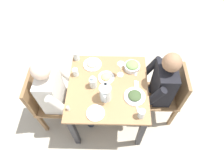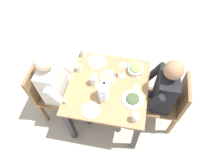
# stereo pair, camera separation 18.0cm
# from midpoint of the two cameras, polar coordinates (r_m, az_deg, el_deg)

# --- Properties ---
(ground_plane) EXTENTS (8.00, 8.00, 0.00)m
(ground_plane) POSITION_cam_midpoint_polar(r_m,az_deg,el_deg) (2.71, 0.99, -9.22)
(ground_plane) COLOR #B7AD99
(dining_table) EXTENTS (0.87, 0.87, 0.73)m
(dining_table) POSITION_cam_midpoint_polar(r_m,az_deg,el_deg) (2.17, 1.22, -2.50)
(dining_table) COLOR #997047
(dining_table) RESTS_ON ground_plane
(chair_near) EXTENTS (0.40, 0.40, 0.87)m
(chair_near) POSITION_cam_midpoint_polar(r_m,az_deg,el_deg) (2.41, -16.44, -2.27)
(chair_near) COLOR olive
(chair_near) RESTS_ON ground_plane
(chair_far) EXTENTS (0.40, 0.40, 0.87)m
(chair_far) POSITION_cam_midpoint_polar(r_m,az_deg,el_deg) (2.36, 19.18, -5.31)
(chair_far) COLOR olive
(chair_far) RESTS_ON ground_plane
(diner_near) EXTENTS (0.48, 0.53, 1.17)m
(diner_near) POSITION_cam_midpoint_polar(r_m,az_deg,el_deg) (2.22, -12.50, -1.14)
(diner_near) COLOR silver
(diner_near) RESTS_ON ground_plane
(diner_far) EXTENTS (0.48, 0.53, 1.17)m
(diner_far) POSITION_cam_midpoint_polar(r_m,az_deg,el_deg) (2.20, 15.10, -2.78)
(diner_far) COLOR black
(diner_far) RESTS_ON ground_plane
(water_pitcher) EXTENTS (0.16, 0.12, 0.19)m
(water_pitcher) POSITION_cam_midpoint_polar(r_m,az_deg,el_deg) (1.91, 0.07, -2.64)
(water_pitcher) COLOR silver
(water_pitcher) RESTS_ON dining_table
(salad_bowl) EXTENTS (0.18, 0.18, 0.09)m
(salad_bowl) POSITION_cam_midpoint_polar(r_m,az_deg,el_deg) (2.18, 9.49, 4.37)
(salad_bowl) COLOR white
(salad_bowl) RESTS_ON dining_table
(plate_dolmas) EXTENTS (0.23, 0.23, 0.05)m
(plate_dolmas) POSITION_cam_midpoint_polar(r_m,az_deg,el_deg) (1.98, 8.84, -4.63)
(plate_dolmas) COLOR white
(plate_dolmas) RESTS_ON dining_table
(plate_yoghurt) EXTENTS (0.18, 0.18, 0.05)m
(plate_yoghurt) POSITION_cam_midpoint_polar(r_m,az_deg,el_deg) (1.90, -3.67, -7.92)
(plate_yoghurt) COLOR white
(plate_yoghurt) RESTS_ON dining_table
(plate_fries) EXTENTS (0.18, 0.18, 0.05)m
(plate_fries) POSITION_cam_midpoint_polar(r_m,az_deg,el_deg) (2.11, 1.19, 2.17)
(plate_fries) COLOR white
(plate_fries) RESTS_ON dining_table
(plate_beans) EXTENTS (0.21, 0.21, 0.05)m
(plate_beans) POSITION_cam_midpoint_polar(r_m,az_deg,el_deg) (2.25, -2.26, 6.54)
(plate_beans) COLOR white
(plate_beans) RESTS_ON dining_table
(water_glass_by_pitcher) EXTENTS (0.07, 0.07, 0.11)m
(water_glass_by_pitcher) POSITION_cam_midpoint_polar(r_m,az_deg,el_deg) (2.31, -6.57, 9.44)
(water_glass_by_pitcher) COLOR silver
(water_glass_by_pitcher) RESTS_ON dining_table
(water_glass_center) EXTENTS (0.06, 0.06, 0.09)m
(water_glass_center) POSITION_cam_midpoint_polar(r_m,az_deg,el_deg) (2.17, -7.56, 4.68)
(water_glass_center) COLOR silver
(water_glass_center) RESTS_ON dining_table
(water_glass_near_left) EXTENTS (0.07, 0.07, 0.11)m
(water_glass_near_left) POSITION_cam_midpoint_polar(r_m,az_deg,el_deg) (1.85, 9.90, -10.11)
(water_glass_near_left) COLOR silver
(water_glass_near_left) RESTS_ON dining_table
(wine_glass) EXTENTS (0.08, 0.08, 0.20)m
(wine_glass) POSITION_cam_midpoint_polar(r_m,az_deg,el_deg) (2.03, 5.87, 4.60)
(wine_glass) COLOR silver
(wine_glass) RESTS_ON dining_table
(oil_carafe) EXTENTS (0.08, 0.08, 0.16)m
(oil_carafe) POSITION_cam_midpoint_polar(r_m,az_deg,el_deg) (2.03, -3.00, 0.83)
(oil_carafe) COLOR silver
(oil_carafe) RESTS_ON dining_table
(salt_shaker) EXTENTS (0.03, 0.03, 0.05)m
(salt_shaker) POSITION_cam_midpoint_polar(r_m,az_deg,el_deg) (1.97, -11.30, -5.44)
(salt_shaker) COLOR white
(salt_shaker) RESTS_ON dining_table
(fork_near) EXTENTS (0.17, 0.04, 0.01)m
(fork_near) POSITION_cam_midpoint_polar(r_m,az_deg,el_deg) (2.05, 9.50, -1.99)
(fork_near) COLOR silver
(fork_near) RESTS_ON dining_table
(knife_near) EXTENTS (0.19, 0.02, 0.01)m
(knife_near) POSITION_cam_midpoint_polar(r_m,az_deg,el_deg) (2.05, 10.25, -2.51)
(knife_near) COLOR silver
(knife_near) RESTS_ON dining_table
(fork_far) EXTENTS (0.17, 0.05, 0.01)m
(fork_far) POSITION_cam_midpoint_polar(r_m,az_deg,el_deg) (2.19, 10.55, 3.04)
(fork_far) COLOR silver
(fork_far) RESTS_ON dining_table
(knife_far) EXTENTS (0.19, 0.05, 0.01)m
(knife_far) POSITION_cam_midpoint_polar(r_m,az_deg,el_deg) (1.95, 8.94, -7.22)
(knife_far) COLOR silver
(knife_far) RESTS_ON dining_table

